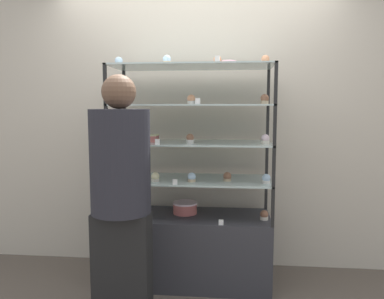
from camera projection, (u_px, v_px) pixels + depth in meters
name	position (u px, v px, depth m)	size (l,w,h in m)	color
ground_plane	(192.00, 281.00, 3.17)	(20.00, 20.00, 0.00)	brown
back_wall	(196.00, 125.00, 3.43)	(8.00, 0.05, 2.60)	beige
display_base	(192.00, 248.00, 3.13)	(1.28, 0.53, 0.57)	#333338
display_riser_lower	(192.00, 181.00, 3.07)	(1.28, 0.53, 0.30)	black
display_riser_middle	(192.00, 144.00, 3.04)	(1.28, 0.53, 0.30)	black
display_riser_upper	(192.00, 106.00, 3.00)	(1.28, 0.53, 0.30)	black
display_riser_top	(192.00, 68.00, 2.97)	(1.28, 0.53, 0.30)	black
layer_cake_centerpiece	(185.00, 208.00, 3.15)	(0.21, 0.21, 0.10)	#C66660
sheet_cake_frosted	(147.00, 138.00, 3.07)	(0.18, 0.14, 0.06)	#C66660
cupcake_0	(121.00, 212.00, 3.06)	(0.07, 0.07, 0.08)	#CCB28C
cupcake_1	(264.00, 215.00, 2.97)	(0.07, 0.07, 0.08)	beige
price_tag_0	(221.00, 222.00, 2.83)	(0.04, 0.00, 0.04)	white
cupcake_2	(119.00, 176.00, 3.03)	(0.07, 0.07, 0.07)	#CCB28C
cupcake_3	(155.00, 177.00, 2.97)	(0.07, 0.07, 0.07)	beige
cupcake_4	(192.00, 177.00, 2.95)	(0.07, 0.07, 0.07)	#CCB28C
cupcake_5	(227.00, 177.00, 2.98)	(0.07, 0.07, 0.07)	#CCB28C
cupcake_6	(266.00, 179.00, 2.89)	(0.07, 0.07, 0.07)	white
price_tag_1	(175.00, 182.00, 2.83)	(0.04, 0.00, 0.04)	white
cupcake_7	(117.00, 138.00, 2.95)	(0.06, 0.06, 0.08)	#CCB28C
cupcake_8	(190.00, 139.00, 2.93)	(0.06, 0.06, 0.08)	white
cupcake_9	(265.00, 139.00, 2.87)	(0.06, 0.06, 0.08)	beige
price_tag_2	(157.00, 142.00, 2.81)	(0.04, 0.00, 0.04)	white
cupcake_10	(119.00, 100.00, 2.99)	(0.06, 0.06, 0.08)	beige
cupcake_11	(191.00, 100.00, 2.93)	(0.06, 0.06, 0.08)	white
cupcake_12	(265.00, 99.00, 2.82)	(0.06, 0.06, 0.08)	#CCB28C
price_tag_3	(198.00, 101.00, 2.75)	(0.04, 0.00, 0.04)	white
cupcake_13	(119.00, 62.00, 2.97)	(0.06, 0.06, 0.07)	#CCB28C
cupcake_14	(167.00, 60.00, 2.87)	(0.06, 0.06, 0.07)	#CCB28C
cupcake_15	(217.00, 60.00, 2.89)	(0.06, 0.06, 0.07)	beige
cupcake_16	(265.00, 60.00, 2.87)	(0.06, 0.06, 0.07)	#CCB28C
price_tag_4	(217.00, 59.00, 2.70)	(0.04, 0.00, 0.04)	white
donut_glazed	(229.00, 63.00, 2.92)	(0.13, 0.13, 0.03)	#EFB2BC
customer_figure	(121.00, 195.00, 2.44)	(0.39, 0.39, 1.67)	black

